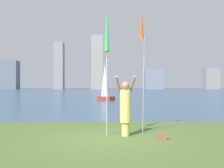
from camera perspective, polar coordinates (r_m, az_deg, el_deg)
ground at (r=59.37m, az=-1.40°, el=-1.74°), size 120.00×138.00×0.12m
person at (r=8.86m, az=2.77°, el=-4.59°), size 0.70×0.52×1.91m
kite_flag_left at (r=8.77m, az=-1.09°, el=10.20°), size 0.16×0.63×3.93m
kite_flag_right at (r=9.66m, az=6.11°, el=11.15°), size 0.16×0.84×4.13m
bag at (r=8.51m, az=10.31°, el=-10.54°), size 0.26×0.13×0.18m
sailboat_3 at (r=29.02m, az=-1.39°, el=0.23°), size 1.86×1.74×5.55m
skyline_tower_0 at (r=105.25m, az=-20.74°, el=1.74°), size 7.92×4.78×10.02m
skyline_tower_1 at (r=100.88m, az=-10.76°, el=3.70°), size 3.16×4.88×16.66m
skyline_tower_2 at (r=100.01m, az=-3.02°, el=4.38°), size 4.10×7.17×18.91m
skyline_tower_3 at (r=98.19m, az=8.51°, el=0.92°), size 6.48×5.05×6.77m
skyline_tower_4 at (r=106.44m, az=19.63°, el=1.01°), size 5.03×4.59×7.38m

